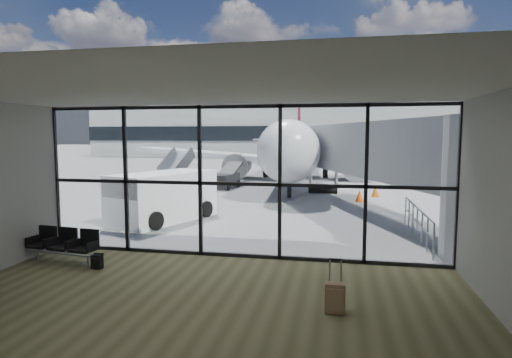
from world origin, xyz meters
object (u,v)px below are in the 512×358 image
(service_van, at_px, (161,196))
(suitcase, at_px, (335,298))
(seating_row, at_px, (65,243))
(backpack, at_px, (97,262))
(airliner, at_px, (296,146))
(belt_loader, at_px, (225,180))
(mobile_stairs, at_px, (171,182))

(service_van, bearing_deg, suitcase, -27.59)
(seating_row, bearing_deg, service_van, 93.12)
(backpack, xyz_separation_m, airliner, (2.60, 27.72, 2.52))
(airliner, height_order, belt_loader, airliner)
(seating_row, relative_size, belt_loader, 0.56)
(service_van, height_order, mobile_stairs, mobile_stairs)
(suitcase, xyz_separation_m, mobile_stairs, (-10.83, 17.94, 0.21))
(belt_loader, bearing_deg, suitcase, -62.30)
(airliner, bearing_deg, backpack, -99.59)
(suitcase, distance_m, belt_loader, 21.38)
(backpack, bearing_deg, suitcase, -13.74)
(service_van, bearing_deg, airliner, 101.39)
(backpack, height_order, belt_loader, belt_loader)
(seating_row, bearing_deg, mobile_stairs, 107.94)
(airliner, bearing_deg, belt_loader, -116.75)
(airliner, xyz_separation_m, mobile_stairs, (-7.06, -11.51, -2.17))
(suitcase, height_order, belt_loader, belt_loader)
(mobile_stairs, bearing_deg, suitcase, -48.65)
(seating_row, bearing_deg, airliner, 88.41)
(backpack, bearing_deg, seating_row, 160.31)
(service_van, xyz_separation_m, mobile_stairs, (-3.52, 9.68, -0.51))
(seating_row, bearing_deg, suitcase, -9.70)
(airliner, bearing_deg, service_van, -103.73)
(airliner, height_order, service_van, airliner)
(seating_row, bearing_deg, backpack, -14.60)
(airliner, distance_m, belt_loader, 10.52)
(belt_loader, bearing_deg, backpack, -79.23)
(airliner, relative_size, belt_loader, 8.96)
(seating_row, xyz_separation_m, backpack, (1.31, -0.51, -0.33))
(suitcase, relative_size, service_van, 0.22)
(service_van, relative_size, belt_loader, 1.33)
(mobile_stairs, bearing_deg, backpack, -64.38)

